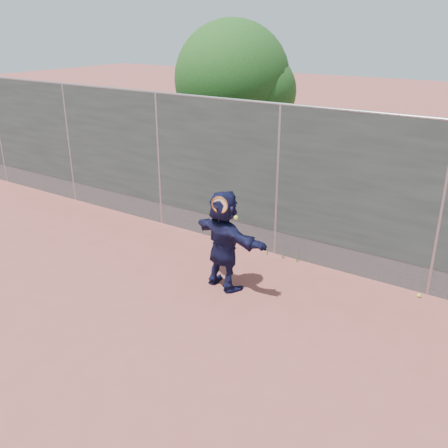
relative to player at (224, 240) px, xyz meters
The scene contains 7 objects.
ground 2.00m from the player, 86.81° to the right, with size 80.00×80.00×0.00m, color #9E4C42.
player is the anchor object (origin of this frame).
ball_ground 3.48m from the player, 26.87° to the left, with size 0.07×0.07×0.07m, color #DDEB34.
fence 1.85m from the player, 86.69° to the left, with size 20.00×0.06×3.03m.
swing_action 0.71m from the player, 68.54° to the right, with size 0.49×0.13×0.51m.
tree_left 5.87m from the player, 119.95° to the left, with size 3.15×3.00×4.53m.
weed_clump 1.82m from the player, 76.19° to the left, with size 0.68×0.07×0.30m.
Camera 1 is at (4.27, -4.76, 4.37)m, focal length 40.00 mm.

